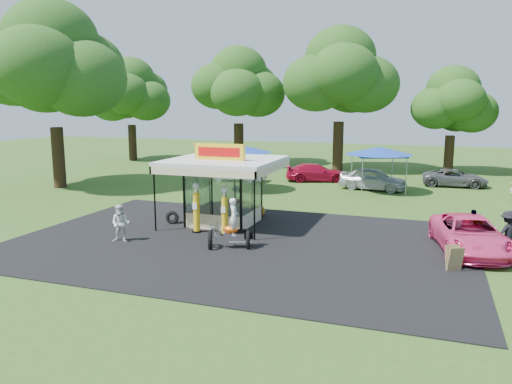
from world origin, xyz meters
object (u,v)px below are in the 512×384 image
bg_car_a (238,172)px  bg_car_b (316,173)px  bg_car_c (373,179)px  gas_pump_right (225,212)px  spectator_east_b (473,228)px  gas_station_kiosk (224,190)px  a_frame_sign (454,259)px  pink_sedan (470,235)px  spectator_east_a (508,233)px  spectator_west (121,224)px  gas_pump_left (196,209)px  motorcycle (232,228)px  kiosk_car (240,207)px  tent_east (379,151)px  tent_west (238,149)px  bg_car_d (455,178)px

bg_car_a → bg_car_b: bg_car_a is taller
bg_car_b → bg_car_c: (4.76, -2.64, 0.10)m
gas_pump_right → spectator_east_b: gas_pump_right is taller
gas_pump_right → gas_station_kiosk: bearing=113.5°
a_frame_sign → pink_sedan: bearing=52.9°
gas_station_kiosk → spectator_east_a: 13.11m
bg_car_c → spectator_west: bearing=163.8°
pink_sedan → gas_pump_left: bearing=173.8°
motorcycle → gas_pump_left: bearing=122.0°
motorcycle → bg_car_c: (4.00, 17.02, -0.08)m
gas_pump_left → gas_pump_right: gas_pump_left is taller
a_frame_sign → bg_car_c: size_ratio=0.21×
motorcycle → spectator_west: (-5.08, -0.73, -0.03)m
gas_station_kiosk → bg_car_b: size_ratio=1.11×
bg_car_c → kiosk_car: bearing=161.6°
bg_car_b → tent_east: size_ratio=1.06×
kiosk_car → spectator_east_a: spectator_east_a is taller
gas_station_kiosk → spectator_west: bearing=-122.7°
pink_sedan → tent_west: 18.28m
gas_station_kiosk → a_frame_sign: 11.71m
bg_car_c → tent_west: tent_west is taller
bg_car_a → tent_east: 11.42m
gas_pump_left → spectator_east_a: (13.59, 1.05, -0.25)m
motorcycle → spectator_west: 5.14m
pink_sedan → motorcycle: bearing=-174.2°
bg_car_b → tent_west: bearing=125.1°
gas_station_kiosk → gas_pump_right: size_ratio=2.33×
motorcycle → kiosk_car: bearing=86.2°
gas_pump_right → bg_car_d: bearing=60.2°
pink_sedan → spectator_west: spectator_west is taller
motorcycle → spectator_east_b: (9.72, 3.70, -0.06)m
bg_car_b → tent_west: 7.77m
kiosk_car → bg_car_c: bg_car_c is taller
a_frame_sign → pink_sedan: 2.97m
kiosk_car → bg_car_d: (11.67, 14.41, 0.17)m
gas_pump_left → bg_car_d: 22.36m
gas_pump_right → spectator_east_b: bearing=9.5°
spectator_east_b → bg_car_d: 16.91m
spectator_east_a → spectator_east_b: spectator_east_a is taller
gas_pump_left → spectator_east_b: bearing=8.4°
gas_pump_left → gas_station_kiosk: bearing=75.5°
a_frame_sign → tent_west: 19.65m
gas_pump_right → spectator_east_b: size_ratio=1.40×
bg_car_b → a_frame_sign: bearing=-173.6°
bg_car_b → bg_car_d: bearing=-104.4°
a_frame_sign → kiosk_car: a_frame_sign is taller
bg_car_a → bg_car_b: bearing=-74.6°
spectator_east_a → a_frame_sign: bearing=21.7°
motorcycle → tent_west: (-5.05, 13.60, 2.09)m
kiosk_car → bg_car_d: 18.54m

